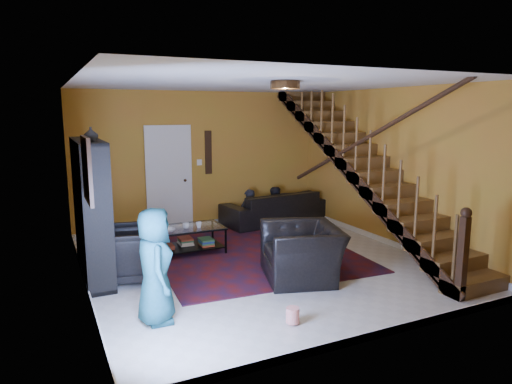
{
  "coord_description": "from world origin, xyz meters",
  "views": [
    {
      "loc": [
        -3.04,
        -6.26,
        2.39
      ],
      "look_at": [
        0.14,
        0.4,
        1.08
      ],
      "focal_mm": 32.0,
      "sensor_mm": 36.0,
      "label": 1
    }
  ],
  "objects_px": {
    "bookshelf": "(92,211)",
    "coffee_table": "(187,238)",
    "armchair_right": "(302,252)",
    "sofa": "(275,207)",
    "armchair_left": "(124,254)"
  },
  "relations": [
    {
      "from": "sofa",
      "to": "armchair_left",
      "type": "relative_size",
      "value": 2.65
    },
    {
      "from": "armchair_right",
      "to": "sofa",
      "type": "bearing_deg",
      "value": 175.53
    },
    {
      "from": "armchair_left",
      "to": "armchair_right",
      "type": "height_order",
      "value": "armchair_left"
    },
    {
      "from": "sofa",
      "to": "armchair_right",
      "type": "xyz_separation_m",
      "value": [
        -1.21,
        -3.14,
        0.05
      ]
    },
    {
      "from": "sofa",
      "to": "armchair_left",
      "type": "bearing_deg",
      "value": 24.17
    },
    {
      "from": "bookshelf",
      "to": "sofa",
      "type": "xyz_separation_m",
      "value": [
        3.9,
        1.7,
        -0.63
      ]
    },
    {
      "from": "coffee_table",
      "to": "armchair_right",
      "type": "bearing_deg",
      "value": -57.7
    },
    {
      "from": "sofa",
      "to": "armchair_right",
      "type": "bearing_deg",
      "value": 61.94
    },
    {
      "from": "armchair_right",
      "to": "armchair_left",
      "type": "bearing_deg",
      "value": -96.4
    },
    {
      "from": "armchair_right",
      "to": "coffee_table",
      "type": "height_order",
      "value": "armchair_right"
    },
    {
      "from": "bookshelf",
      "to": "armchair_left",
      "type": "bearing_deg",
      "value": -51.11
    },
    {
      "from": "bookshelf",
      "to": "coffee_table",
      "type": "xyz_separation_m",
      "value": [
        1.53,
        0.4,
        -0.7
      ]
    },
    {
      "from": "bookshelf",
      "to": "armchair_left",
      "type": "xyz_separation_m",
      "value": [
        0.35,
        -0.44,
        -0.57
      ]
    },
    {
      "from": "bookshelf",
      "to": "armchair_left",
      "type": "relative_size",
      "value": 2.3
    },
    {
      "from": "bookshelf",
      "to": "coffee_table",
      "type": "height_order",
      "value": "bookshelf"
    }
  ]
}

